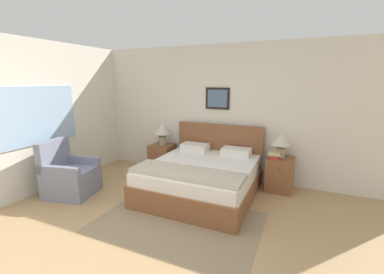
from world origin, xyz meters
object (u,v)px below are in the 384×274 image
(bed, at_px, (202,177))
(table_lamp_near_window, at_px, (162,130))
(table_lamp_by_door, at_px, (281,140))
(nightstand_near_window, at_px, (162,158))
(armchair, at_px, (69,177))
(nightstand_by_door, at_px, (280,174))

(bed, xyz_separation_m, table_lamp_near_window, (-1.19, 0.73, 0.60))
(bed, height_order, table_lamp_by_door, bed)
(nightstand_near_window, relative_size, table_lamp_near_window, 1.26)
(armchair, relative_size, nightstand_near_window, 1.60)
(bed, relative_size, table_lamp_by_door, 4.06)
(nightstand_by_door, height_order, table_lamp_near_window, table_lamp_near_window)
(bed, bearing_deg, armchair, -155.69)
(bed, distance_m, nightstand_by_door, 1.40)
(nightstand_by_door, height_order, table_lamp_by_door, table_lamp_by_door)
(bed, relative_size, table_lamp_near_window, 4.06)
(bed, relative_size, nightstand_by_door, 3.23)
(nightstand_near_window, xyz_separation_m, table_lamp_near_window, (0.01, 0.01, 0.61))
(nightstand_near_window, bearing_deg, table_lamp_near_window, 57.27)
(table_lamp_by_door, bearing_deg, bed, -148.37)
(table_lamp_near_window, height_order, table_lamp_by_door, same)
(table_lamp_near_window, bearing_deg, nightstand_by_door, -0.34)
(table_lamp_by_door, bearing_deg, table_lamp_near_window, 180.00)
(bed, height_order, nightstand_by_door, bed)
(armchair, height_order, nightstand_near_window, armchair)
(armchair, xyz_separation_m, nightstand_by_door, (3.26, 1.64, -0.02))
(bed, xyz_separation_m, armchair, (-2.06, -0.93, 0.01))
(nightstand_by_door, bearing_deg, armchair, -153.21)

